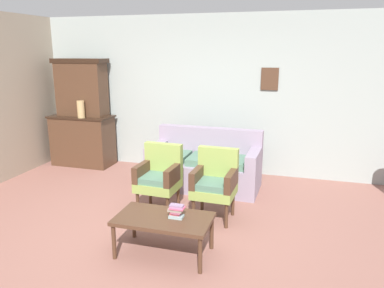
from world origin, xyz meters
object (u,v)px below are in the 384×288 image
object	(u,v)px
armchair_near_couch_end	(159,175)
armchair_near_cabinet	(215,181)
vase_on_cabinet	(81,109)
book_stack_on_table	(176,211)
floral_couch	(205,167)
coffee_table	(164,221)
side_cabinet	(83,140)

from	to	relation	value
armchair_near_couch_end	armchair_near_cabinet	size ratio (longest dim) A/B	1.00
vase_on_cabinet	book_stack_on_table	xyz separation A→B (m)	(2.59, -2.36, -0.59)
floral_couch	armchair_near_cabinet	distance (m)	1.15
vase_on_cabinet	coffee_table	bearing A→B (deg)	-44.27
side_cabinet	book_stack_on_table	distance (m)	3.70
armchair_near_couch_end	book_stack_on_table	size ratio (longest dim) A/B	5.34
vase_on_cabinet	side_cabinet	bearing A→B (deg)	124.39
side_cabinet	armchair_near_cabinet	distance (m)	3.29
armchair_near_cabinet	book_stack_on_table	xyz separation A→B (m)	(-0.19, -0.97, -0.01)
book_stack_on_table	floral_couch	bearing A→B (deg)	95.97
side_cabinet	coffee_table	bearing A→B (deg)	-44.92
floral_couch	coffee_table	xyz separation A→B (m)	(0.09, -2.07, 0.05)
side_cabinet	floral_couch	size ratio (longest dim) A/B	0.67
armchair_near_couch_end	floral_couch	bearing A→B (deg)	71.55
armchair_near_cabinet	book_stack_on_table	world-z (taller)	armchair_near_cabinet
armchair_near_couch_end	armchair_near_cabinet	world-z (taller)	same
floral_couch	coffee_table	distance (m)	2.07
armchair_near_couch_end	armchair_near_cabinet	xyz separation A→B (m)	(0.76, -0.00, 0.00)
floral_couch	armchair_near_cabinet	size ratio (longest dim) A/B	1.91
vase_on_cabinet	coffee_table	xyz separation A→B (m)	(2.46, -2.40, -0.71)
coffee_table	book_stack_on_table	world-z (taller)	book_stack_on_table
book_stack_on_table	side_cabinet	bearing A→B (deg)	136.89
vase_on_cabinet	book_stack_on_table	size ratio (longest dim) A/B	1.83
side_cabinet	armchair_near_cabinet	bearing A→B (deg)	-28.36
armchair_near_couch_end	book_stack_on_table	xyz separation A→B (m)	(0.57, -0.97, -0.01)
book_stack_on_table	armchair_near_couch_end	bearing A→B (deg)	120.16
vase_on_cabinet	armchair_near_couch_end	bearing A→B (deg)	-34.42
side_cabinet	vase_on_cabinet	xyz separation A→B (m)	(0.12, -0.17, 0.62)
armchair_near_couch_end	book_stack_on_table	world-z (taller)	armchair_near_couch_end
side_cabinet	armchair_near_couch_end	bearing A→B (deg)	-36.06
armchair_near_cabinet	coffee_table	xyz separation A→B (m)	(-0.32, -1.01, -0.12)
book_stack_on_table	vase_on_cabinet	bearing A→B (deg)	137.63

